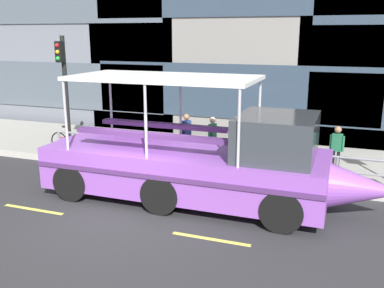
# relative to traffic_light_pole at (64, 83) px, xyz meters

# --- Properties ---
(ground_plane) EXTENTS (120.00, 120.00, 0.00)m
(ground_plane) POSITION_rel_traffic_light_pole_xyz_m (4.57, -3.91, -2.70)
(ground_plane) COLOR #2B2B2D
(sidewalk) EXTENTS (32.00, 4.80, 0.18)m
(sidewalk) POSITION_rel_traffic_light_pole_xyz_m (4.57, 1.69, -2.61)
(sidewalk) COLOR #99968E
(sidewalk) RESTS_ON ground_plane
(curb_edge) EXTENTS (32.00, 0.18, 0.18)m
(curb_edge) POSITION_rel_traffic_light_pole_xyz_m (4.57, -0.80, -2.61)
(curb_edge) COLOR #B2ADA3
(curb_edge) RESTS_ON ground_plane
(lane_centreline) EXTENTS (25.80, 0.12, 0.01)m
(lane_centreline) POSITION_rel_traffic_light_pole_xyz_m (4.57, -4.56, -2.70)
(lane_centreline) COLOR #DBD64C
(lane_centreline) RESTS_ON ground_plane
(curb_guardrail) EXTENTS (11.13, 0.09, 0.87)m
(curb_guardrail) POSITION_rel_traffic_light_pole_xyz_m (5.46, -0.46, -1.94)
(curb_guardrail) COLOR gray
(curb_guardrail) RESTS_ON sidewalk
(traffic_light_pole) EXTENTS (0.24, 0.46, 4.16)m
(traffic_light_pole) POSITION_rel_traffic_light_pole_xyz_m (0.00, 0.00, 0.00)
(traffic_light_pole) COLOR black
(traffic_light_pole) RESTS_ON sidewalk
(leaned_bicycle) EXTENTS (1.74, 0.46, 0.96)m
(leaned_bicycle) POSITION_rel_traffic_light_pole_xyz_m (0.13, -0.04, -2.14)
(leaned_bicycle) COLOR black
(leaned_bicycle) RESTS_ON sidewalk
(duck_tour_boat) EXTENTS (9.38, 2.68, 3.33)m
(duck_tour_boat) POSITION_rel_traffic_light_pole_xyz_m (6.07, -2.47, -1.62)
(duck_tour_boat) COLOR purple
(duck_tour_boat) RESTS_ON ground_plane
(pedestrian_near_bow) EXTENTS (0.43, 0.23, 1.52)m
(pedestrian_near_bow) POSITION_rel_traffic_light_pole_xyz_m (9.34, 0.53, -1.60)
(pedestrian_near_bow) COLOR black
(pedestrian_near_bow) RESTS_ON sidewalk
(pedestrian_mid_left) EXTENTS (0.23, 0.43, 1.54)m
(pedestrian_mid_left) POSITION_rel_traffic_light_pole_xyz_m (5.37, 0.58, -1.59)
(pedestrian_mid_left) COLOR black
(pedestrian_mid_left) RESTS_ON sidewalk
(pedestrian_mid_right) EXTENTS (0.28, 0.40, 1.53)m
(pedestrian_mid_right) POSITION_rel_traffic_light_pole_xyz_m (4.34, 0.83, -1.59)
(pedestrian_mid_right) COLOR black
(pedestrian_mid_right) RESTS_ON sidewalk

